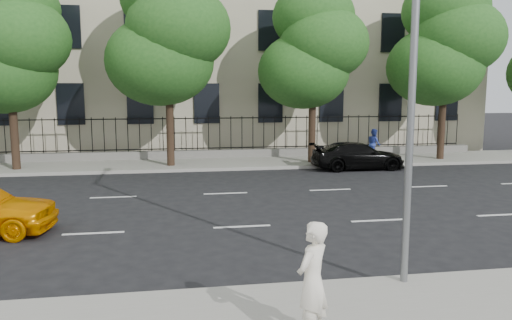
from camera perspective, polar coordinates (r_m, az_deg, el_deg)
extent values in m
plane|color=black|center=(11.70, 0.07, -10.93)|extent=(120.00, 120.00, 0.00)
cube|color=gray|center=(25.25, -5.13, -0.38)|extent=(60.00, 4.00, 0.15)
cube|color=beige|center=(34.34, -6.50, 16.81)|extent=(34.00, 12.00, 18.00)
cube|color=slate|center=(26.90, -5.41, 0.73)|extent=(30.00, 0.50, 0.40)
cube|color=black|center=(26.86, -5.42, 1.36)|extent=(28.80, 0.05, 0.05)
cube|color=black|center=(26.72, -5.47, 4.77)|extent=(28.80, 0.05, 0.05)
cylinder|color=slate|center=(9.63, 17.49, 9.70)|extent=(0.14, 0.14, 8.00)
cylinder|color=#382619|center=(25.25, -25.87, 2.39)|extent=(0.36, 0.36, 2.97)
ellipsoid|color=#20511B|center=(25.57, -26.98, 9.10)|extent=(4.75, 4.75, 3.90)
ellipsoid|color=#20511B|center=(24.92, -25.52, 12.41)|extent=(4.50, 4.50, 3.70)
ellipsoid|color=#20511B|center=(25.76, -26.22, 15.29)|extent=(4.25, 4.25, 3.50)
cylinder|color=#382619|center=(24.19, -9.78, 3.30)|extent=(0.36, 0.36, 3.32)
ellipsoid|color=#20511B|center=(24.45, -10.92, 11.02)|extent=(5.13, 5.13, 4.21)
ellipsoid|color=#20511B|center=(24.07, -8.84, 14.67)|extent=(4.86, 4.86, 4.00)
cylinder|color=#382619|center=(25.14, 6.41, 3.27)|extent=(0.36, 0.36, 3.08)
ellipsoid|color=#20511B|center=(25.25, 5.45, 10.07)|extent=(4.56, 4.56, 3.74)
ellipsoid|color=#20511B|center=(25.09, 7.83, 13.06)|extent=(4.32, 4.32, 3.55)
ellipsoid|color=#20511B|center=(25.70, 6.59, 15.93)|extent=(4.08, 4.08, 3.36)
cylinder|color=#382619|center=(27.86, 20.44, 3.42)|extent=(0.36, 0.36, 3.22)
ellipsoid|color=#20511B|center=(27.87, 19.73, 9.99)|extent=(4.94, 4.94, 4.06)
ellipsoid|color=#20511B|center=(27.97, 22.04, 12.80)|extent=(4.68, 4.68, 3.85)
ellipsoid|color=#20511B|center=(28.45, 20.84, 15.68)|extent=(4.42, 4.42, 3.64)
imported|color=black|center=(24.21, 11.56, 0.47)|extent=(4.44, 1.81, 1.29)
imported|color=white|center=(7.56, 6.46, -13.55)|extent=(0.76, 0.76, 1.79)
imported|color=#283A97|center=(27.08, 13.33, 1.84)|extent=(0.64, 0.80, 1.57)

